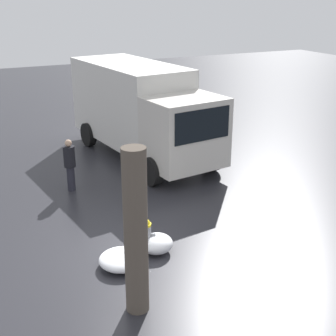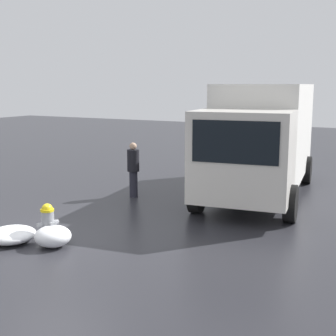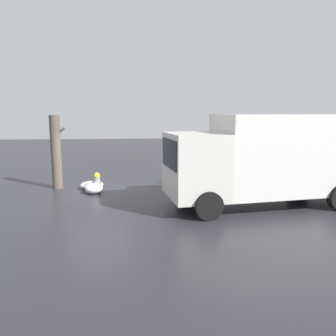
% 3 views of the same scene
% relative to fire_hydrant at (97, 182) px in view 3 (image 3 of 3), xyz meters
% --- Properties ---
extents(ground_plane, '(60.00, 60.00, 0.00)m').
position_rel_fire_hydrant_xyz_m(ground_plane, '(0.00, 0.00, -0.43)').
color(ground_plane, '#28282D').
extents(fire_hydrant, '(0.46, 0.37, 0.84)m').
position_rel_fire_hydrant_xyz_m(fire_hydrant, '(0.00, 0.00, 0.00)').
color(fire_hydrant, gray).
rests_on(fire_hydrant, ground_plane).
extents(tree_trunk, '(0.66, 0.44, 3.21)m').
position_rel_fire_hydrant_xyz_m(tree_trunk, '(-1.83, 0.94, 1.19)').
color(tree_trunk, brown).
rests_on(tree_trunk, ground_plane).
extents(delivery_truck, '(7.26, 3.31, 3.23)m').
position_rel_fire_hydrant_xyz_m(delivery_truck, '(6.38, -2.52, 1.32)').
color(delivery_truck, beige).
rests_on(delivery_truck, ground_plane).
extents(pedestrian, '(0.35, 0.35, 1.59)m').
position_rel_fire_hydrant_xyz_m(pedestrian, '(4.26, 0.62, 0.44)').
color(pedestrian, '#23232D').
rests_on(pedestrian, ground_plane).
extents(snow_pile_by_hydrant, '(1.01, 0.99, 0.32)m').
position_rel_fire_hydrant_xyz_m(snow_pile_by_hydrant, '(-0.32, 0.71, -0.27)').
color(snow_pile_by_hydrant, white).
rests_on(snow_pile_by_hydrant, ground_plane).
extents(snow_pile_curbside, '(0.72, 0.75, 0.43)m').
position_rel_fire_hydrant_xyz_m(snow_pile_curbside, '(-0.11, -0.22, -0.22)').
color(snow_pile_curbside, white).
rests_on(snow_pile_curbside, ground_plane).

